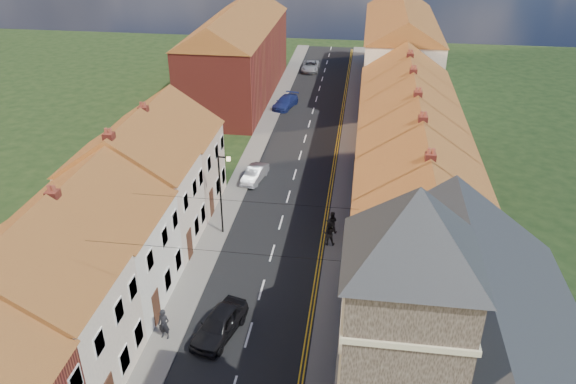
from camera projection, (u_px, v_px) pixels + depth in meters
The scene contains 24 objects.
road at pixel (295, 175), 48.45m from camera, with size 7.00×90.00×0.02m, color black.
pavement_left at pixel (245, 171), 48.96m from camera, with size 1.80×90.00×0.12m, color slate.
pavement_right at pixel (346, 177), 47.89m from camera, with size 1.80×90.00×0.12m, color slate.
church at pixel (450, 363), 21.29m from camera, with size 11.25×14.25×15.20m.
cottage_r_tudor at pixel (425, 254), 30.13m from camera, with size 8.30×5.20×9.00m.
cottage_r_white_near at pixel (419, 205), 34.83m from camera, with size 8.30×6.00×9.00m.
cottage_r_cream_mid at pixel (414, 167), 39.53m from camera, with size 8.30×5.20×9.00m.
cottage_r_pink at pixel (410, 138), 44.24m from camera, with size 8.30×6.00×9.00m.
cottage_r_white_far at pixel (407, 114), 48.94m from camera, with size 8.30×5.20×9.00m.
cottage_r_cream_far at pixel (404, 94), 53.65m from camera, with size 8.30×6.00×9.00m.
cottage_l_cream at pixel (31, 308), 26.14m from camera, with size 8.30×6.30×9.10m.
cottage_l_white at pixel (92, 237), 31.78m from camera, with size 8.30×6.90×8.80m.
cottage_l_brick_mid at pixel (132, 185), 37.02m from camera, with size 8.30×5.70×9.10m.
cottage_l_pink at pixel (162, 151), 42.15m from camera, with size 8.30×6.30×8.80m.
block_right_far at pixel (399, 46), 66.59m from camera, with size 8.30×24.20×10.50m.
block_left_far at pixel (237, 51), 64.49m from camera, with size 8.30×24.20×10.50m.
lamppost at pixel (221, 190), 38.53m from camera, with size 0.88×0.15×6.00m.
car_near at pixel (219, 324), 30.75m from camera, with size 1.74×4.32×1.47m, color black.
car_mid at pixel (255, 174), 47.20m from camera, with size 1.29×3.70×1.22m, color #A4A5AB.
car_far at pixel (285, 102), 63.04m from camera, with size 1.80×4.42×1.28m, color navy.
car_distant at pixel (310, 66), 75.84m from camera, with size 2.15×4.66×1.29m, color #A7AAAE.
pedestrian_left at pixel (164, 324), 30.27m from camera, with size 0.67×0.44×1.84m, color black.
pedestrian_right at pixel (329, 233), 38.35m from camera, with size 0.87×0.68×1.79m, color #292421.
pedestrian_right_b at pixel (332, 222), 39.75m from camera, with size 0.80×0.62×1.64m, color black.
Camera 1 is at (5.42, -13.00, 21.73)m, focal length 35.00 mm.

